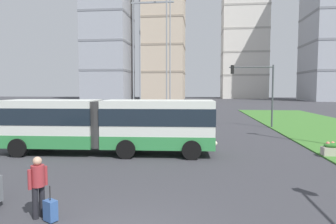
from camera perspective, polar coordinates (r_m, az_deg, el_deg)
articulated_bus at (r=16.97m, az=-11.39°, el=-2.30°), size 11.95×3.24×3.00m
car_maroon_sedan at (r=28.21m, az=-9.93°, el=-1.47°), size 4.50×2.23×1.58m
pedestrian_crossing at (r=9.27m, az=-23.66°, el=-12.31°), size 0.36×0.52×1.74m
rolling_suitcase at (r=9.11m, az=-21.61°, el=-17.12°), size 0.43×0.39×0.97m
flower_planter_3 at (r=18.22m, az=29.10°, el=-6.22°), size 1.10×0.56×0.74m
traffic_light_far_right at (r=28.97m, az=16.84°, el=5.09°), size 4.09×0.28×5.85m
apartment_tower_west at (r=108.04m, az=-11.42°, el=15.00°), size 14.86×16.72×47.23m
apartment_tower_westcentre at (r=110.14m, az=-0.70°, el=16.84°), size 14.31×16.06×54.60m
apartment_tower_centre at (r=122.53m, az=14.35°, el=12.61°), size 16.98×14.51×42.72m
apartment_tower_eastcentre at (r=108.20m, az=29.51°, el=15.74°), size 16.45×18.14×51.79m
transmission_pylon at (r=57.70m, az=-3.01°, el=17.18°), size 9.00×6.24×29.91m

